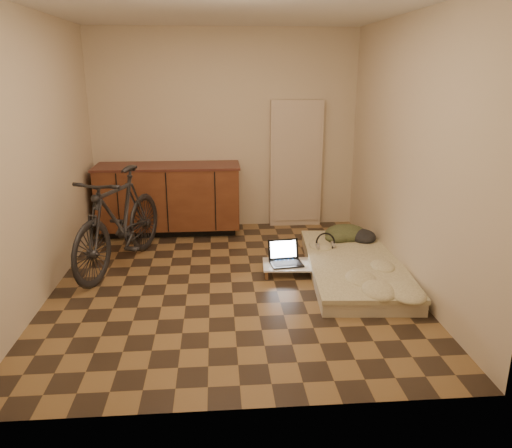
{
  "coord_description": "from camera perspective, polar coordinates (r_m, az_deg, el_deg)",
  "views": [
    {
      "loc": [
        -0.12,
        -4.69,
        2.06
      ],
      "look_at": [
        0.27,
        0.21,
        0.55
      ],
      "focal_mm": 35.0,
      "sensor_mm": 36.0,
      "label": 1
    }
  ],
  "objects": [
    {
      "name": "lap_desk",
      "position": [
        5.32,
        4.15,
        -4.7
      ],
      "size": [
        0.64,
        0.44,
        0.1
      ],
      "rotation": [
        0.0,
        0.0,
        -0.07
      ],
      "color": "brown",
      "rests_on": "ground"
    },
    {
      "name": "headphones",
      "position": [
        5.59,
        7.94,
        -2.0
      ],
      "size": [
        0.26,
        0.24,
        0.16
      ],
      "primitive_type": null,
      "rotation": [
        0.0,
        0.0,
        0.08
      ],
      "color": "black",
      "rests_on": "futon"
    },
    {
      "name": "bicycle",
      "position": [
        5.51,
        -15.41,
        0.98
      ],
      "size": [
        1.11,
        1.9,
        1.18
      ],
      "primitive_type": "imported",
      "rotation": [
        0.0,
        0.0,
        -0.34
      ],
      "color": "black",
      "rests_on": "ground"
    },
    {
      "name": "futon",
      "position": [
        5.38,
        11.16,
        -4.82
      ],
      "size": [
        1.09,
        2.03,
        0.17
      ],
      "rotation": [
        0.0,
        0.0,
        -0.08
      ],
      "color": "beige",
      "rests_on": "ground"
    },
    {
      "name": "clothing_pile",
      "position": [
        5.99,
        10.75,
        -0.58
      ],
      "size": [
        0.56,
        0.48,
        0.21
      ],
      "primitive_type": null,
      "rotation": [
        0.0,
        0.0,
        -0.08
      ],
      "color": "#3C4427",
      "rests_on": "futon"
    },
    {
      "name": "room_shell",
      "position": [
        4.75,
        -3.05,
        7.84
      ],
      "size": [
        3.5,
        4.0,
        2.6
      ],
      "color": "brown",
      "rests_on": "ground"
    },
    {
      "name": "cabinets",
      "position": [
        6.61,
        -9.89,
        2.89
      ],
      "size": [
        1.84,
        0.62,
        0.91
      ],
      "color": "black",
      "rests_on": "ground"
    },
    {
      "name": "appliance_panel",
      "position": [
        6.82,
        4.58,
        6.81
      ],
      "size": [
        0.7,
        0.1,
        1.7
      ],
      "primitive_type": "cube",
      "color": "beige",
      "rests_on": "ground"
    },
    {
      "name": "mouse",
      "position": [
        5.32,
        6.75,
        -4.47
      ],
      "size": [
        0.05,
        0.09,
        0.03
      ],
      "primitive_type": "ellipsoid",
      "rotation": [
        0.0,
        0.0,
        0.03
      ],
      "color": "white",
      "rests_on": "lap_desk"
    },
    {
      "name": "laptop",
      "position": [
        5.33,
        3.36,
        -3.95
      ],
      "size": [
        0.36,
        0.33,
        0.23
      ],
      "rotation": [
        0.0,
        0.0,
        0.12
      ],
      "color": "black",
      "rests_on": "lap_desk"
    }
  ]
}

